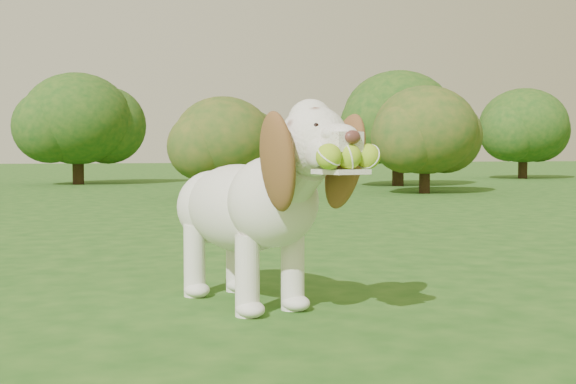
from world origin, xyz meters
name	(u,v)px	position (x,y,z in m)	size (l,w,h in m)	color
ground	(284,294)	(0.00, 0.00, 0.00)	(80.00, 80.00, 0.00)	#1D4C15
dog	(254,200)	(-0.21, -0.23, 0.45)	(0.67, 1.30, 0.85)	white
shrub_i	(77,119)	(-0.63, 12.04, 1.33)	(2.18, 2.18, 2.25)	#382314
shrub_d	(425,130)	(4.53, 7.08, 1.00)	(1.65, 1.65, 1.71)	#382314
shrub_h	(524,126)	(9.91, 12.04, 1.31)	(2.14, 2.14, 2.22)	#382314
shrub_c	(223,139)	(1.17, 6.60, 0.84)	(1.37, 1.37, 1.42)	#382314
shrub_f	(398,118)	(5.26, 9.50, 1.31)	(2.15, 2.15, 2.23)	#382314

